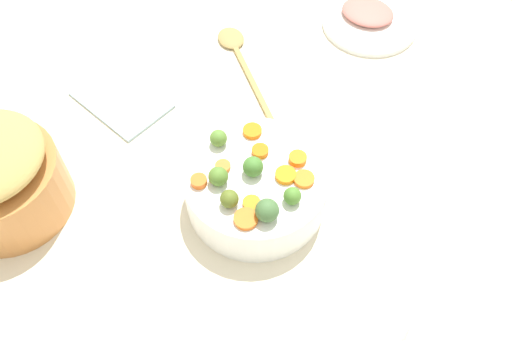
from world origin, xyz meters
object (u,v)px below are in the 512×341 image
Objects in this scene: serving_bowl_carrots at (256,187)px; metal_pot at (2,186)px; ham_plate at (370,23)px; wooden_spoon at (238,54)px.

serving_bowl_carrots is 1.15× the size of metal_pot.
ham_plate is (-0.34, -0.78, -0.05)m from metal_pot.
metal_pot reaches higher than ham_plate.
serving_bowl_carrots is 0.44m from metal_pot.
metal_pot reaches higher than wooden_spoon.
metal_pot is 0.77× the size of wooden_spoon.
wooden_spoon is (-0.13, -0.54, -0.05)m from metal_pot.
wooden_spoon is at bearing -103.99° from metal_pot.
serving_bowl_carrots is at bearing -146.92° from metal_pot.
serving_bowl_carrots is at bearing 93.14° from ham_plate.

